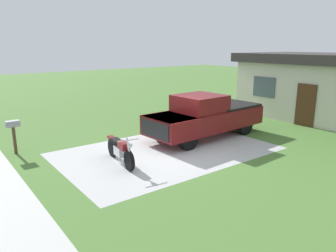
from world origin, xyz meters
The scene contains 6 objects.
ground_plane centered at (0.00, 0.00, 0.00)m, with size 80.00×80.00×0.00m, color #4C7533.
driveway_pad centered at (0.00, 0.00, 0.00)m, with size 5.14×8.01×0.01m, color #B4B4B4.
motorcycle centered at (0.07, -2.05, 0.47)m, with size 2.21×0.70×1.09m.
pickup_truck centered at (-0.56, 2.57, 0.95)m, with size 2.26×5.71×1.90m.
mailbox centered at (-3.17, -4.69, 0.98)m, with size 0.26×0.48×1.26m.
neighbor_house centered at (0.96, 10.39, 1.79)m, with size 9.60×5.60×3.50m.
Camera 1 is at (9.32, -7.00, 3.94)m, focal length 34.22 mm.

